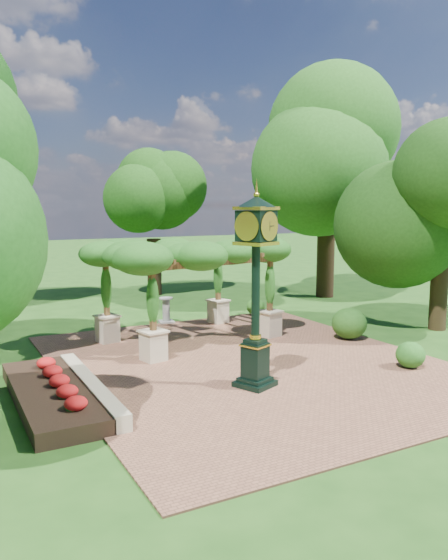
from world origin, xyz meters
name	(u,v)px	position (x,y,z in m)	size (l,w,h in m)	color
ground	(268,373)	(0.00, 0.00, 0.00)	(120.00, 120.00, 0.00)	#1E4714
brick_plaza	(249,363)	(0.00, 1.00, 0.02)	(10.00, 12.00, 0.04)	brown
border_wall	(91,388)	(-4.60, 0.50, 0.20)	(0.35, 5.00, 0.40)	#C6B793
flower_bed	(51,395)	(-5.50, 0.50, 0.18)	(1.50, 5.00, 0.36)	red
pedestal_clock	(256,274)	(-0.90, -0.79, 2.81)	(1.21, 1.21, 4.69)	black
pergola	(190,257)	(-0.30, 4.29, 2.76)	(5.89, 4.32, 3.36)	beige
sundial	(166,312)	(-0.03, 7.06, 0.43)	(0.63, 0.63, 0.98)	#989790
shrub_front	(410,355)	(3.62, -1.47, 0.40)	(0.79, 0.79, 0.71)	#235F1B
shrub_mid	(349,323)	(4.33, 1.82, 0.56)	(1.15, 1.15, 1.03)	#225016
shrub_back	(256,307)	(3.69, 6.70, 0.37)	(0.73, 0.73, 0.66)	#2C661D
tree_north	(153,195)	(2.00, 13.55, 4.91)	(3.93, 3.93, 7.18)	#312013
tree_east_far	(329,136)	(9.11, 9.09, 7.64)	(5.94, 5.94, 11.11)	black
tree_east_near	(444,200)	(8.16, 1.53, 4.59)	(4.37, 4.37, 6.68)	#382816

